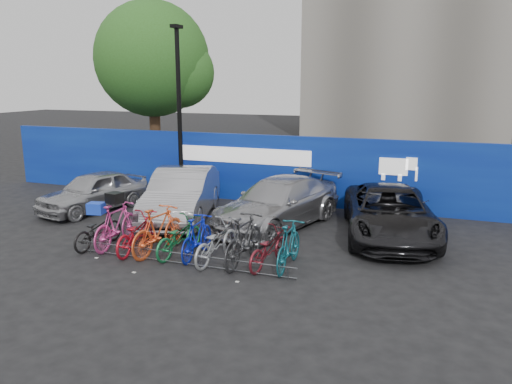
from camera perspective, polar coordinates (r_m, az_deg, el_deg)
The scene contains 21 objects.
ground at distance 12.51m, azimuth -7.13°, elevation -7.34°, with size 100.00×100.00×0.00m, color black.
hoarding at distance 17.57m, azimuth 1.65°, elevation 2.64°, with size 22.00×0.18×2.40m.
tree at distance 23.86m, azimuth -11.22°, elevation 14.36°, with size 5.40×5.20×7.80m.
lamppost at distance 18.06m, azimuth -8.77°, elevation 9.38°, with size 0.25×0.50×6.11m.
bike_rack at distance 11.95m, azimuth -8.45°, elevation -7.52°, with size 5.60×0.03×0.30m.
car_0 at distance 17.41m, azimuth -18.05°, elevation 0.08°, with size 1.55×3.85×1.31m, color #A6A7AB.
car_1 at distance 15.63m, azimuth -8.47°, elevation -0.31°, with size 1.67×4.79×1.58m, color #A09FA4.
car_2 at distance 14.78m, azimuth 2.52°, elevation -1.26°, with size 1.98×4.87×1.41m, color #9E9EA2.
car_3 at distance 14.19m, azimuth 15.01°, elevation -2.32°, with size 2.31×5.00×1.39m, color black.
bike_0 at distance 13.62m, azimuth -17.63°, elevation -4.20°, with size 0.59×1.70×0.89m, color black.
bike_1 at distance 13.46m, azimuth -15.67°, elevation -3.64°, with size 0.55×1.96×1.18m, color #DF4196.
bike_2 at distance 12.96m, azimuth -13.49°, elevation -4.63°, with size 0.64×1.84×0.97m, color red.
bike_3 at distance 12.68m, azimuth -11.08°, elevation -4.32°, with size 0.57×2.02×1.21m, color #F15724.
bike_4 at distance 12.52m, azimuth -8.81°, elevation -5.09°, with size 0.63×1.80×0.95m, color #166D39.
bike_5 at distance 12.28m, azimuth -6.77°, elevation -5.13°, with size 0.49×1.74×1.05m, color #0E21C5.
bike_6 at distance 11.97m, azimuth -4.57°, elevation -5.72°, with size 0.65×1.87×0.98m, color #989C9F.
bike_7 at distance 11.74m, azimuth -1.39°, elevation -5.49°, with size 0.56×2.00×1.20m, color #2B2B2D.
bike_8 at distance 11.63m, azimuth 1.49°, elevation -6.43°, with size 0.60×1.72×0.91m, color maroon.
bike_9 at distance 11.53m, azimuth 3.76°, elevation -6.12°, with size 0.52×1.83×1.10m, color #135C6B.
cargo_crate at distance 13.47m, azimuth -17.80°, elevation -1.79°, with size 0.40×0.31×0.29m, color blue.
cargo_topcase at distance 13.28m, azimuth -15.85°, elevation -0.64°, with size 0.37×0.33×0.27m, color black.
Camera 1 is at (5.40, -10.45, 4.25)m, focal length 35.00 mm.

